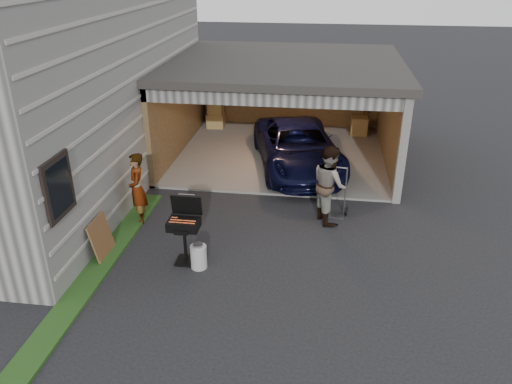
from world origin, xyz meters
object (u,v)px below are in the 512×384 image
woman (137,189)px  hand_truck (337,206)px  man (329,184)px  propane_tank (199,257)px  plywood_panel (101,238)px  minivan (298,149)px  bbq_grill (184,226)px

woman → hand_truck: size_ratio=1.36×
man → propane_tank: size_ratio=3.77×
plywood_panel → hand_truck: 5.36m
propane_tank → hand_truck: (2.71, 2.61, -0.01)m
minivan → hand_truck: (1.09, -2.64, -0.40)m
minivan → woman: bearing=-147.4°
woman → hand_truck: woman is taller
bbq_grill → plywood_panel: (-1.74, -0.05, -0.39)m
minivan → man: man is taller
minivan → plywood_panel: size_ratio=5.39×
man → propane_tank: man is taller
minivan → plywood_panel: 6.29m
bbq_grill → hand_truck: (3.01, 2.42, -0.58)m
minivan → propane_tank: (-1.61, -5.25, -0.40)m
minivan → man: bearing=-86.8°
bbq_grill → propane_tank: bbq_grill is taller
man → propane_tank: 3.49m
minivan → plywood_panel: (-3.66, -5.12, -0.22)m
plywood_panel → bbq_grill: bearing=1.7°
plywood_panel → hand_truck: bearing=27.5°
bbq_grill → man: bearing=37.7°
woman → bbq_grill: 2.10m
hand_truck → man: bearing=-120.7°
plywood_panel → man: bearing=26.0°
woman → hand_truck: bearing=79.9°
bbq_grill → hand_truck: bearing=38.8°
propane_tank → plywood_panel: size_ratio=0.57×
minivan → plywood_panel: minivan is taller
man → hand_truck: 0.75m
plywood_panel → hand_truck: (4.75, 2.48, -0.18)m
woman → propane_tank: woman is taller
propane_tank → woman: bearing=137.4°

